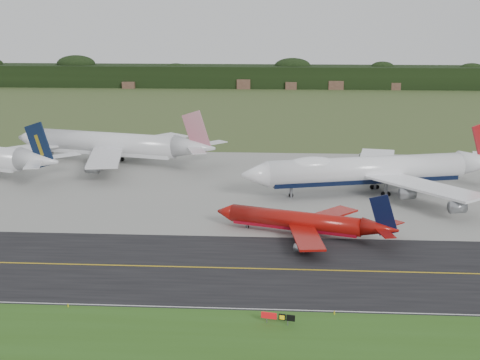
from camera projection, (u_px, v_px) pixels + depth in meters
name	position (u px, v px, depth m)	size (l,w,h in m)	color
ground	(301.00, 261.00, 113.36)	(600.00, 600.00, 0.00)	#354721
taxiway	(302.00, 270.00, 109.49)	(400.00, 32.00, 0.02)	black
apron	(296.00, 186.00, 162.73)	(400.00, 78.00, 0.01)	gray
taxiway_centreline	(302.00, 270.00, 109.48)	(400.00, 0.40, 0.00)	gold
taxiway_edge_line	(305.00, 310.00, 94.48)	(400.00, 0.25, 0.00)	silver
horizon_treeline	(289.00, 78.00, 377.07)	(700.00, 25.00, 12.00)	black
jet_ba_747	(375.00, 170.00, 154.85)	(64.55, 52.40, 16.46)	white
jet_red_737	(305.00, 222.00, 125.82)	(34.67, 27.53, 9.59)	#960F0A
jet_star_tail	(113.00, 145.00, 185.66)	(60.43, 49.55, 16.11)	silver
taxiway_sign	(278.00, 317.00, 90.08)	(4.59, 1.11, 1.55)	slate
edge_marker_left	(68.00, 305.00, 95.53)	(0.16, 0.16, 0.50)	yellow
edge_marker_center	(334.00, 313.00, 93.20)	(0.16, 0.16, 0.50)	yellow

